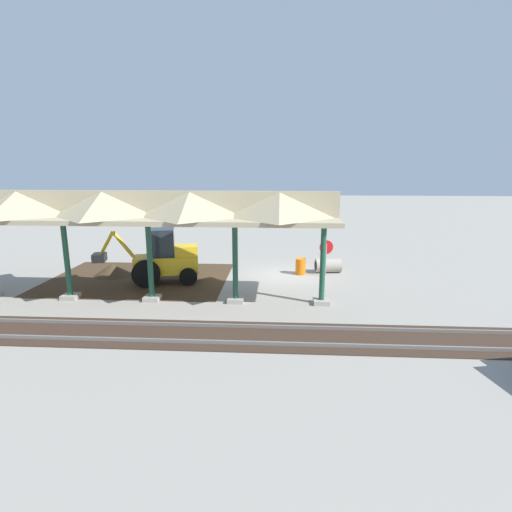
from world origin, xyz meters
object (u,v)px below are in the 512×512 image
backhoe (163,259)px  concrete_pipe (328,266)px  traffic_barrel (301,266)px  stop_sign (326,251)px

backhoe → concrete_pipe: (-8.71, -2.55, -0.87)m
traffic_barrel → stop_sign: bearing=166.1°
concrete_pipe → stop_sign: bearing=73.9°
stop_sign → backhoe: size_ratio=0.38×
backhoe → concrete_pipe: 9.12m
stop_sign → concrete_pipe: 1.35m
stop_sign → concrete_pipe: bearing=-106.1°
concrete_pipe → traffic_barrel: 1.66m
backhoe → traffic_barrel: 7.46m
concrete_pipe → traffic_barrel: size_ratio=1.68×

